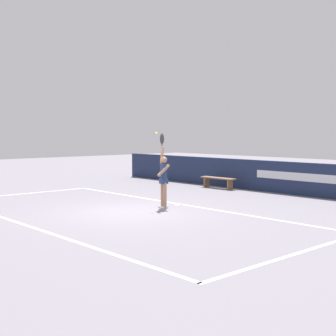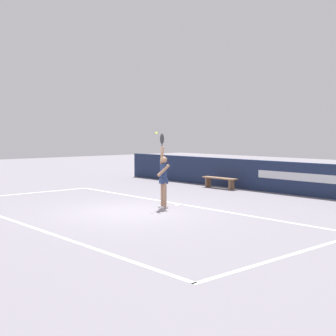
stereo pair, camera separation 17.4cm
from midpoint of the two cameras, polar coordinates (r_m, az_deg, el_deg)
ground_plane at (r=14.32m, az=-4.31°, el=-5.34°), size 60.00×60.00×0.00m
court_lines at (r=14.01m, az=-6.09°, el=-5.57°), size 12.42×5.56×0.00m
back_wall at (r=19.37m, az=12.84°, el=-1.01°), size 18.11×0.21×1.27m
tennis_player at (r=14.82m, az=-0.23°, el=-1.15°), size 0.45×0.45×2.39m
tennis_ball at (r=14.80m, az=-1.08°, el=4.30°), size 0.07×0.07×0.07m
courtside_bench_near at (r=20.29m, az=6.57°, el=-1.45°), size 1.77×0.37×0.47m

